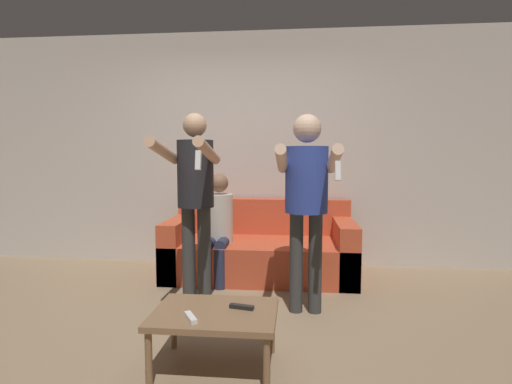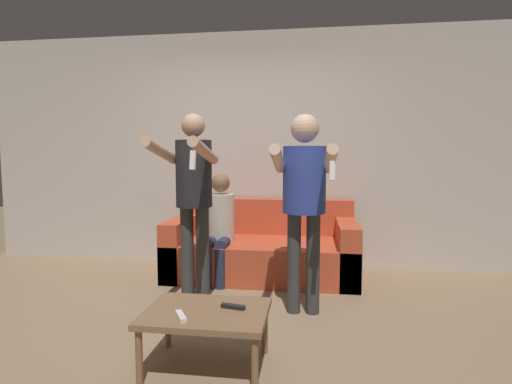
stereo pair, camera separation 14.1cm
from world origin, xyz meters
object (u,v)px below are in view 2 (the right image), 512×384
at_px(remote_far, 233,307).
at_px(person_seated, 219,224).
at_px(coffee_table, 206,317).
at_px(person_standing_right, 304,190).
at_px(couch, 263,251).
at_px(remote_near, 181,316).
at_px(person_standing_left, 193,189).

bearing_deg(remote_far, person_seated, 105.81).
bearing_deg(coffee_table, person_standing_right, 58.75).
relative_size(couch, remote_near, 13.27).
xyz_separation_m(person_standing_right, person_seated, (-0.87, 0.77, -0.43)).
relative_size(couch, person_standing_left, 1.21).
xyz_separation_m(couch, remote_far, (0.05, -1.88, 0.11)).
height_order(person_standing_left, remote_far, person_standing_left).
distance_m(person_standing_left, coffee_table, 1.20).
distance_m(person_seated, remote_near, 1.85).
bearing_deg(couch, remote_near, -95.98).
xyz_separation_m(couch, person_standing_left, (-0.45, -1.01, 0.74)).
xyz_separation_m(person_standing_left, remote_far, (0.50, -0.87, -0.64)).
xyz_separation_m(person_standing_left, person_standing_right, (0.91, 0.01, 0.00)).
relative_size(person_standing_left, person_standing_right, 1.01).
xyz_separation_m(person_standing_right, coffee_table, (-0.56, -0.92, -0.69)).
xyz_separation_m(person_standing_right, remote_near, (-0.67, -1.06, -0.64)).
xyz_separation_m(couch, person_seated, (-0.42, -0.24, 0.32)).
relative_size(couch, remote_far, 12.69).
height_order(person_standing_left, remote_near, person_standing_left).
bearing_deg(person_standing_left, coffee_table, -69.18).
xyz_separation_m(person_seated, coffee_table, (0.31, -1.69, -0.27)).
bearing_deg(person_standing_right, remote_near, -122.28).
distance_m(person_standing_left, remote_near, 1.25).
relative_size(person_standing_right, coffee_table, 2.19).
distance_m(person_standing_left, person_seated, 0.88).
distance_m(couch, person_seated, 0.58).
xyz_separation_m(person_standing_right, remote_far, (-0.40, -0.87, -0.64)).
height_order(person_standing_right, remote_far, person_standing_right).
bearing_deg(person_seated, remote_near, -83.76).
height_order(person_seated, remote_far, person_seated).
bearing_deg(person_standing_right, person_standing_left, -179.48).
xyz_separation_m(person_seated, remote_near, (0.20, -1.83, -0.21)).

